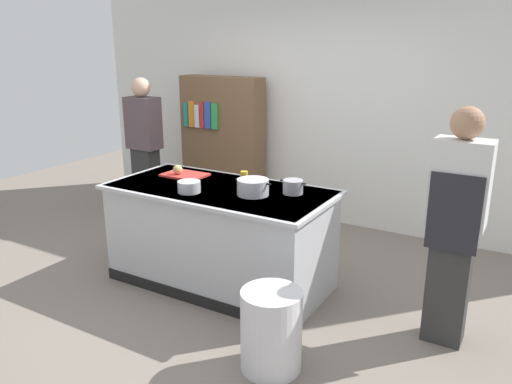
% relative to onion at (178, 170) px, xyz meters
% --- Properties ---
extents(ground_plane, '(10.00, 10.00, 0.00)m').
position_rel_onion_xyz_m(ground_plane, '(0.56, -0.13, -0.96)').
color(ground_plane, slate).
extents(back_wall, '(6.40, 0.12, 3.00)m').
position_rel_onion_xyz_m(back_wall, '(0.56, 1.97, 0.54)').
color(back_wall, white).
rests_on(back_wall, ground_plane).
extents(counter_island, '(1.98, 0.98, 0.90)m').
position_rel_onion_xyz_m(counter_island, '(0.56, -0.13, -0.50)').
color(counter_island, '#B7BABF').
rests_on(counter_island, ground_plane).
extents(cutting_board, '(0.40, 0.28, 0.02)m').
position_rel_onion_xyz_m(cutting_board, '(0.05, 0.04, -0.05)').
color(cutting_board, red).
rests_on(cutting_board, counter_island).
extents(onion, '(0.09, 0.09, 0.09)m').
position_rel_onion_xyz_m(onion, '(0.00, 0.00, 0.00)').
color(onion, tan).
rests_on(onion, cutting_board).
extents(stock_pot, '(0.33, 0.26, 0.13)m').
position_rel_onion_xyz_m(stock_pot, '(0.91, -0.16, 0.00)').
color(stock_pot, '#B7BABF').
rests_on(stock_pot, counter_island).
extents(sauce_pan, '(0.23, 0.17, 0.12)m').
position_rel_onion_xyz_m(sauce_pan, '(1.18, 0.04, -0.01)').
color(sauce_pan, '#99999E').
rests_on(sauce_pan, counter_island).
extents(mixing_bowl, '(0.19, 0.19, 0.10)m').
position_rel_onion_xyz_m(mixing_bowl, '(0.41, -0.36, -0.02)').
color(mixing_bowl, '#B7BABF').
rests_on(mixing_bowl, counter_island).
extents(juice_cup, '(0.07, 0.07, 0.10)m').
position_rel_onion_xyz_m(juice_cup, '(0.64, 0.14, -0.01)').
color(juice_cup, yellow).
rests_on(juice_cup, counter_island).
extents(trash_bin, '(0.41, 0.41, 0.57)m').
position_rel_onion_xyz_m(trash_bin, '(1.55, -1.00, -0.68)').
color(trash_bin, silver).
rests_on(trash_bin, ground_plane).
extents(person_chef, '(0.38, 0.25, 1.72)m').
position_rel_onion_xyz_m(person_chef, '(2.48, -0.06, -0.05)').
color(person_chef, '#303030').
rests_on(person_chef, ground_plane).
extents(person_guest, '(0.38, 0.24, 1.72)m').
position_rel_onion_xyz_m(person_guest, '(-1.15, 0.81, -0.05)').
color(person_guest, '#2F2F2F').
rests_on(person_guest, ground_plane).
extents(bookshelf, '(1.10, 0.31, 1.70)m').
position_rel_onion_xyz_m(bookshelf, '(-0.63, 1.67, -0.11)').
color(bookshelf, brown).
rests_on(bookshelf, ground_plane).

